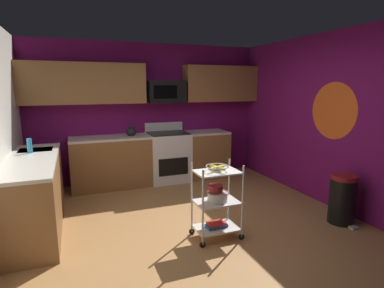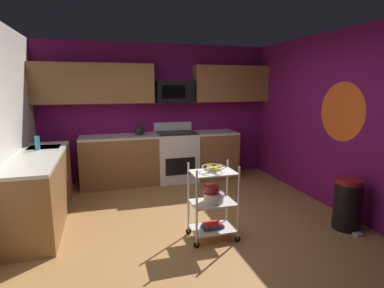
{
  "view_description": "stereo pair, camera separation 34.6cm",
  "coord_description": "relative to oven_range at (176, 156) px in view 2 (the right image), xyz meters",
  "views": [
    {
      "loc": [
        -1.36,
        -3.41,
        1.81
      ],
      "look_at": [
        0.08,
        0.31,
        1.05
      ],
      "focal_mm": 28.63,
      "sensor_mm": 36.0,
      "label": 1
    },
    {
      "loc": [
        -1.04,
        -3.52,
        1.81
      ],
      "look_at": [
        0.08,
        0.31,
        1.05
      ],
      "focal_mm": 28.63,
      "sensor_mm": 36.0,
      "label": 2
    }
  ],
  "objects": [
    {
      "name": "wall_flower_decal",
      "position": [
        1.91,
        -2.07,
        0.97
      ],
      "size": [
        0.0,
        0.84,
        0.84
      ],
      "primitive_type": "cylinder",
      "rotation": [
        0.0,
        1.57,
        0.0
      ],
      "color": "#E5591E"
    },
    {
      "name": "oven_range",
      "position": [
        0.0,
        0.0,
        0.0
      ],
      "size": [
        0.76,
        0.65,
        1.1
      ],
      "color": "white",
      "rests_on": "ground"
    },
    {
      "name": "upper_cabinets",
      "position": [
        -0.35,
        0.13,
        1.37
      ],
      "size": [
        4.4,
        0.33,
        0.7
      ],
      "color": "brown"
    },
    {
      "name": "book_stack",
      "position": [
        -0.13,
        -2.41,
        -0.32
      ],
      "size": [
        0.27,
        0.16,
        0.06
      ],
      "color": "#1E4C8C",
      "rests_on": "rolling_cart"
    },
    {
      "name": "wall_back",
      "position": [
        -0.28,
        0.33,
        0.82
      ],
      "size": [
        4.52,
        0.06,
        2.6
      ],
      "primitive_type": "cube",
      "color": "#6B1156",
      "rests_on": "ground"
    },
    {
      "name": "kettle",
      "position": [
        -0.69,
        -0.0,
        0.52
      ],
      "size": [
        0.21,
        0.18,
        0.26
      ],
      "color": "black",
      "rests_on": "counter_run"
    },
    {
      "name": "counter_run",
      "position": [
        -1.07,
        -0.54,
        -0.01
      ],
      "size": [
        3.68,
        2.64,
        0.92
      ],
      "color": "brown",
      "rests_on": "ground"
    },
    {
      "name": "microwave",
      "position": [
        -0.0,
        0.1,
        1.22
      ],
      "size": [
        0.7,
        0.39,
        0.4
      ],
      "color": "black"
    },
    {
      "name": "trash_can",
      "position": [
        1.62,
        -2.64,
        -0.15
      ],
      "size": [
        0.34,
        0.42,
        0.66
      ],
      "color": "black",
      "rests_on": "ground"
    },
    {
      "name": "wall_right",
      "position": [
        1.95,
        -2.1,
        0.82
      ],
      "size": [
        0.06,
        4.8,
        2.6
      ],
      "primitive_type": "cube",
      "color": "#6B1156",
      "rests_on": "ground"
    },
    {
      "name": "dish_soap_bottle",
      "position": [
        -2.23,
        -0.97,
        0.54
      ],
      "size": [
        0.06,
        0.06,
        0.2
      ],
      "primitive_type": "cylinder",
      "color": "#2D8CBF",
      "rests_on": "counter_run"
    },
    {
      "name": "mixing_bowl_small",
      "position": [
        -0.14,
        -2.39,
        0.14
      ],
      "size": [
        0.18,
        0.18,
        0.08
      ],
      "color": "maroon",
      "rests_on": "rolling_cart"
    },
    {
      "name": "floor",
      "position": [
        -0.28,
        -2.1,
        -0.5
      ],
      "size": [
        4.4,
        4.8,
        0.04
      ],
      "primitive_type": "cube",
      "color": "#A87542",
      "rests_on": "ground"
    },
    {
      "name": "rolling_cart",
      "position": [
        -0.13,
        -2.41,
        -0.03
      ],
      "size": [
        0.58,
        0.37,
        0.91
      ],
      "color": "silver",
      "rests_on": "ground"
    },
    {
      "name": "fruit_bowl",
      "position": [
        -0.13,
        -2.41,
        0.4
      ],
      "size": [
        0.27,
        0.27,
        0.07
      ],
      "color": "silver",
      "rests_on": "rolling_cart"
    },
    {
      "name": "mixing_bowl_large",
      "position": [
        -0.12,
        -2.41,
        0.04
      ],
      "size": [
        0.25,
        0.25,
        0.11
      ],
      "color": "silver",
      "rests_on": "rolling_cart"
    }
  ]
}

